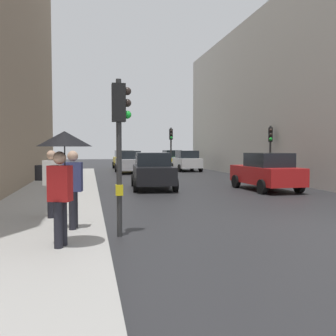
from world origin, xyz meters
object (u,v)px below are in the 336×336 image
(traffic_light_mid_street, at_px, (270,143))
(pedestrian_with_black_backpack, at_px, (50,180))
(car_white_compact, at_px, (186,161))
(car_red_sedan, at_px, (266,172))
(pedestrian_with_grey_backpack, at_px, (71,185))
(car_yellow_taxi, at_px, (124,160))
(car_silver_hatchback, at_px, (129,162))
(pedestrian_with_umbrella, at_px, (63,156))
(car_dark_suv, at_px, (153,171))
(traffic_light_far_median, at_px, (171,142))
(car_green_estate, at_px, (172,159))
(traffic_light_near_left, at_px, (120,129))

(traffic_light_mid_street, relative_size, pedestrian_with_black_backpack, 1.86)
(car_white_compact, xyz_separation_m, car_red_sedan, (-0.07, -15.38, 0.00))
(car_red_sedan, xyz_separation_m, pedestrian_with_grey_backpack, (-8.53, -7.67, 0.29))
(car_yellow_taxi, xyz_separation_m, car_silver_hatchback, (-0.13, -6.02, 0.00))
(pedestrian_with_umbrella, bearing_deg, car_dark_suv, 72.49)
(car_white_compact, bearing_deg, car_dark_suv, -110.83)
(car_silver_hatchback, height_order, pedestrian_with_umbrella, pedestrian_with_umbrella)
(car_white_compact, xyz_separation_m, car_silver_hatchback, (-5.11, -1.78, 0.00))
(car_dark_suv, distance_m, pedestrian_with_grey_backpack, 10.08)
(car_red_sedan, xyz_separation_m, car_silver_hatchback, (-5.04, 13.61, 0.00))
(traffic_light_mid_street, height_order, car_white_compact, traffic_light_mid_street)
(car_white_compact, xyz_separation_m, car_yellow_taxi, (-4.99, 4.24, 0.00))
(car_yellow_taxi, relative_size, pedestrian_with_grey_backpack, 2.39)
(car_dark_suv, bearing_deg, car_silver_hatchback, 89.72)
(car_white_compact, bearing_deg, traffic_light_far_median, -124.88)
(car_red_sedan, bearing_deg, car_dark_suv, 160.56)
(traffic_light_mid_street, xyz_separation_m, traffic_light_far_median, (-4.24, 8.25, 0.19))
(car_red_sedan, height_order, car_silver_hatchback, same)
(pedestrian_with_black_backpack, bearing_deg, traffic_light_far_median, 68.77)
(traffic_light_far_median, bearing_deg, pedestrian_with_black_backpack, -111.23)
(car_dark_suv, relative_size, pedestrian_with_black_backpack, 2.44)
(car_white_compact, relative_size, car_silver_hatchback, 0.99)
(traffic_light_mid_street, bearing_deg, car_white_compact, 101.67)
(car_dark_suv, xyz_separation_m, car_red_sedan, (5.10, -1.80, 0.00))
(traffic_light_mid_street, bearing_deg, car_yellow_taxi, 115.41)
(car_yellow_taxi, height_order, car_red_sedan, same)
(car_red_sedan, relative_size, car_green_estate, 1.01)
(pedestrian_with_black_backpack, bearing_deg, pedestrian_with_grey_backpack, -68.83)
(car_white_compact, distance_m, car_red_sedan, 15.39)
(car_green_estate, relative_size, pedestrian_with_umbrella, 1.98)
(traffic_light_near_left, xyz_separation_m, car_dark_suv, (2.35, 9.76, -1.55))
(traffic_light_near_left, relative_size, car_silver_hatchback, 0.83)
(car_red_sedan, distance_m, car_green_estate, 21.67)
(traffic_light_far_median, distance_m, car_silver_hatchback, 3.68)
(traffic_light_mid_street, height_order, traffic_light_near_left, traffic_light_near_left)
(car_silver_hatchback, height_order, pedestrian_with_black_backpack, pedestrian_with_black_backpack)
(traffic_light_near_left, bearing_deg, pedestrian_with_black_backpack, 132.30)
(car_silver_hatchback, bearing_deg, traffic_light_far_median, -18.05)
(car_silver_hatchback, xyz_separation_m, pedestrian_with_umbrella, (-3.55, -22.89, 0.96))
(pedestrian_with_black_backpack, bearing_deg, car_red_sedan, 33.73)
(car_dark_suv, distance_m, car_red_sedan, 5.40)
(car_white_compact, height_order, car_yellow_taxi, same)
(car_green_estate, bearing_deg, traffic_light_far_median, -102.51)
(traffic_light_mid_street, relative_size, car_yellow_taxi, 0.78)
(car_yellow_taxi, bearing_deg, pedestrian_with_grey_backpack, -97.55)
(pedestrian_with_black_backpack, height_order, pedestrian_with_grey_backpack, same)
(traffic_light_near_left, height_order, car_green_estate, traffic_light_near_left)
(traffic_light_far_median, relative_size, car_yellow_taxi, 0.85)
(car_dark_suv, bearing_deg, pedestrian_with_black_backpack, -117.11)
(traffic_light_mid_street, relative_size, car_silver_hatchback, 0.78)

